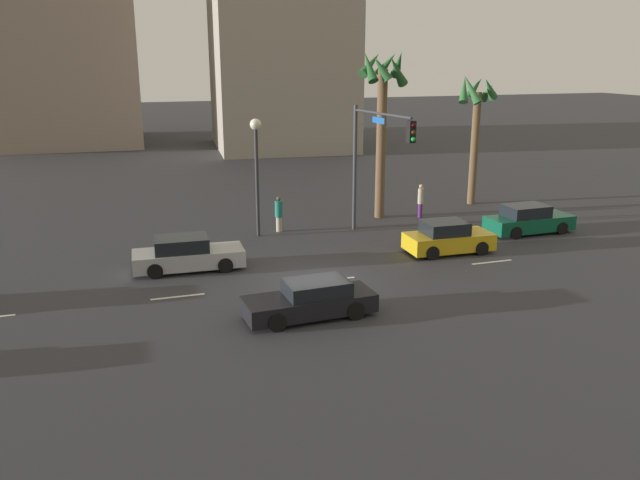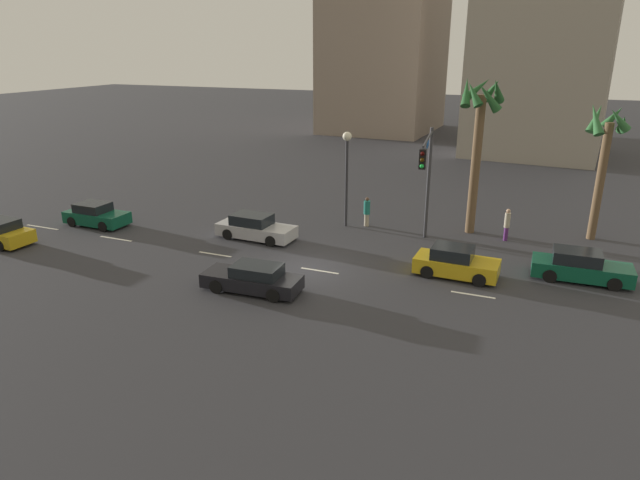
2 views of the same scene
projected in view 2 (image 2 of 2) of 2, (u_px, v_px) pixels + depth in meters
name	position (u px, v px, depth m)	size (l,w,h in m)	color
ground_plane	(306.00, 269.00, 28.30)	(220.00, 220.00, 0.00)	#333338
lane_stripe_0	(42.00, 227.00, 34.76)	(2.59, 0.14, 0.01)	silver
lane_stripe_1	(116.00, 239.00, 32.68)	(2.29, 0.14, 0.01)	silver
lane_stripe_2	(215.00, 254.00, 30.24)	(2.03, 0.14, 0.01)	silver
lane_stripe_3	(320.00, 271.00, 28.04)	(2.04, 0.14, 0.01)	silver
lane_stripe_4	(473.00, 295.00, 25.33)	(1.98, 0.14, 0.01)	silver
car_0	(96.00, 215.00, 34.97)	(4.02, 1.92, 1.42)	#0F5138
car_2	(255.00, 228.00, 32.53)	(4.70, 2.03, 1.45)	#B7B7BC
car_3	(580.00, 267.00, 26.75)	(4.54, 1.93, 1.47)	#0F5138
car_4	(456.00, 263.00, 27.23)	(4.04, 1.97, 1.50)	gold
car_5	(253.00, 279.00, 25.56)	(4.65, 1.94, 1.31)	black
traffic_signal	(427.00, 170.00, 29.89)	(0.92, 5.42, 6.44)	#38383D
streetlamp	(347.00, 161.00, 33.68)	(0.56, 0.56, 5.88)	#2D2D33
pedestrian_0	(507.00, 224.00, 32.09)	(0.42, 0.42, 1.90)	#59266B
pedestrian_1	(367.00, 211.00, 34.72)	(0.53, 0.53, 1.85)	#B2A58C
palm_tree_0	(605.00, 145.00, 30.92)	(2.47, 2.34, 7.84)	brown
palm_tree_1	(479.00, 125.00, 31.73)	(2.54, 2.82, 9.17)	brown
building_2	(386.00, 24.00, 70.63)	(13.13, 15.62, 26.54)	gray
building_3	(544.00, 53.00, 55.98)	(12.71, 14.31, 20.00)	#9E9384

